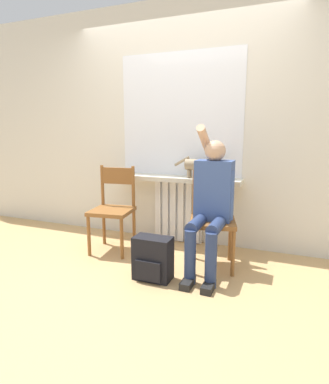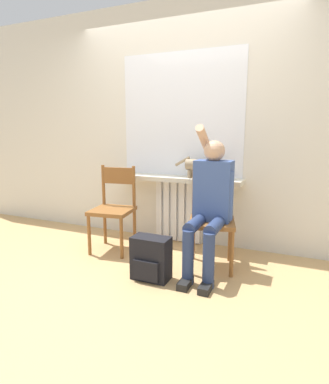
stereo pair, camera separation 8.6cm
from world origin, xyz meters
name	(u,v)px [view 2 (the right image)]	position (x,y,z in m)	size (l,w,h in m)	color
ground_plane	(131,282)	(0.00, 0.00, 0.00)	(12.00, 12.00, 0.00)	tan
wall_with_window	(182,126)	(0.00, 1.23, 1.35)	(7.00, 0.06, 2.70)	silver
radiator	(179,211)	(0.00, 1.15, 0.37)	(0.57, 0.08, 0.74)	white
windowsill	(176,179)	(0.00, 1.06, 0.76)	(1.48, 0.28, 0.05)	beige
window_glass	(181,115)	(0.00, 1.20, 1.47)	(1.42, 0.01, 1.36)	white
chair_left	(114,207)	(-0.56, 0.62, 0.48)	(0.47, 0.47, 0.92)	brown
chair_right	(212,218)	(0.54, 0.62, 0.48)	(0.51, 0.51, 0.92)	brown
person	(210,200)	(0.55, 0.50, 0.68)	(0.36, 0.98, 1.36)	navy
cat	(200,165)	(0.28, 1.04, 0.93)	(0.47, 0.12, 0.23)	#9E896B
backpack	(151,259)	(0.13, 0.13, 0.19)	(0.33, 0.21, 0.39)	black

